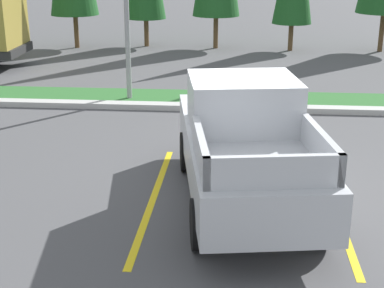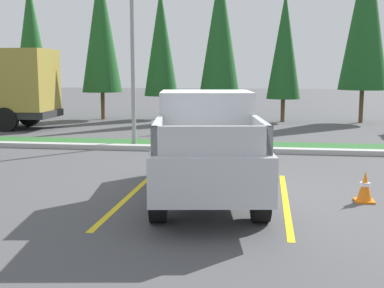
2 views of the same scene
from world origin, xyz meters
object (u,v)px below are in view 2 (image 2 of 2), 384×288
at_px(pickup_truck_main, 206,146).
at_px(cypress_tree_far_right, 366,13).
at_px(street_light, 131,35).
at_px(cypress_tree_rightmost, 284,45).
at_px(traffic_cone, 365,187).
at_px(cypress_tree_right_inner, 220,29).
at_px(cypress_tree_leftmost, 31,38).
at_px(cypress_tree_left_inner, 101,29).
at_px(cypress_tree_center, 161,42).

bearing_deg(pickup_truck_main, cypress_tree_far_right, 69.85).
bearing_deg(pickup_truck_main, street_light, 116.43).
height_order(cypress_tree_rightmost, traffic_cone, cypress_tree_rightmost).
bearing_deg(cypress_tree_right_inner, pickup_truck_main, -85.65).
bearing_deg(traffic_cone, cypress_tree_right_inner, 105.24).
bearing_deg(cypress_tree_right_inner, cypress_tree_leftmost, -175.97).
relative_size(pickup_truck_main, cypress_tree_left_inner, 0.70).
bearing_deg(cypress_tree_leftmost, cypress_tree_far_right, 1.45).
distance_m(street_light, cypress_tree_center, 9.55).
bearing_deg(cypress_tree_far_right, cypress_tree_leftmost, -178.55).
bearing_deg(cypress_tree_rightmost, street_light, -120.28).
bearing_deg(cypress_tree_center, cypress_tree_far_right, -2.97).
xyz_separation_m(cypress_tree_rightmost, traffic_cone, (1.10, -15.27, -3.40)).
bearing_deg(pickup_truck_main, cypress_tree_center, 104.85).
bearing_deg(traffic_cone, street_light, 134.59).
height_order(cypress_tree_left_inner, cypress_tree_rightmost, cypress_tree_left_inner).
bearing_deg(cypress_tree_rightmost, cypress_tree_right_inner, 173.85).
distance_m(cypress_tree_center, cypress_tree_rightmost, 6.23).
distance_m(cypress_tree_left_inner, cypress_tree_far_right, 12.88).
distance_m(cypress_tree_center, traffic_cone, 17.84).
bearing_deg(street_light, cypress_tree_rightmost, 59.72).
distance_m(cypress_tree_center, cypress_tree_right_inner, 3.11).
xyz_separation_m(cypress_tree_right_inner, cypress_tree_far_right, (6.88, -0.26, 0.67)).
relative_size(cypress_tree_left_inner, cypress_tree_rightmost, 1.24).
relative_size(pickup_truck_main, cypress_tree_rightmost, 0.87).
bearing_deg(cypress_tree_center, traffic_cone, -65.31).
xyz_separation_m(cypress_tree_leftmost, cypress_tree_center, (6.57, 0.93, -0.22)).
relative_size(street_light, cypress_tree_left_inner, 0.79).
xyz_separation_m(street_light, cypress_tree_left_inner, (-3.95, 8.86, 0.96)).
bearing_deg(cypress_tree_right_inner, street_light, -102.42).
distance_m(street_light, cypress_tree_leftmost, 11.44).
distance_m(pickup_truck_main, cypress_tree_rightmost, 15.75).
height_order(cypress_tree_leftmost, cypress_tree_center, cypress_tree_leftmost).
height_order(cypress_tree_left_inner, cypress_tree_far_right, cypress_tree_far_right).
xyz_separation_m(cypress_tree_leftmost, cypress_tree_left_inner, (3.62, 0.30, 0.44)).
height_order(pickup_truck_main, cypress_tree_left_inner, cypress_tree_left_inner).
relative_size(street_light, cypress_tree_rightmost, 0.99).
distance_m(cypress_tree_rightmost, traffic_cone, 15.69).
xyz_separation_m(cypress_tree_left_inner, traffic_cone, (10.24, -15.24, -4.30)).
bearing_deg(street_light, cypress_tree_right_inner, 77.58).
relative_size(cypress_tree_left_inner, cypress_tree_far_right, 0.89).
distance_m(cypress_tree_right_inner, cypress_tree_far_right, 6.91).
relative_size(cypress_tree_left_inner, cypress_tree_right_inner, 1.02).
height_order(street_light, cypress_tree_leftmost, cypress_tree_leftmost).
height_order(cypress_tree_leftmost, cypress_tree_left_inner, cypress_tree_left_inner).
bearing_deg(cypress_tree_left_inner, cypress_tree_center, 12.12).
bearing_deg(pickup_truck_main, cypress_tree_rightmost, 82.74).
xyz_separation_m(cypress_tree_leftmost, cypress_tree_far_right, (16.48, 0.42, 1.03)).
relative_size(street_light, cypress_tree_right_inner, 0.81).
relative_size(cypress_tree_leftmost, cypress_tree_left_inner, 0.91).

